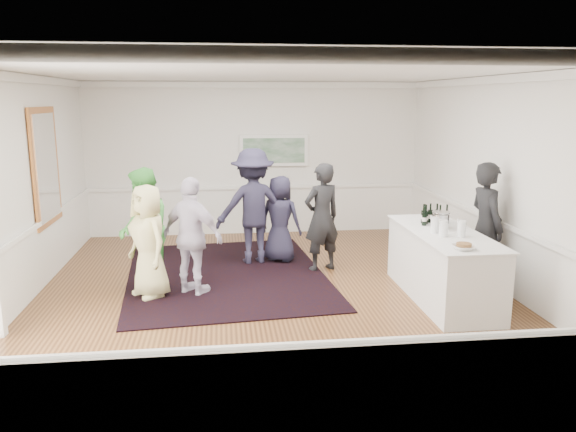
{
  "coord_description": "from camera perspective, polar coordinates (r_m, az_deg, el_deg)",
  "views": [
    {
      "loc": [
        -0.72,
        -7.87,
        2.84
      ],
      "look_at": [
        0.25,
        0.2,
        1.14
      ],
      "focal_mm": 35.0,
      "sensor_mm": 36.0,
      "label": 1
    }
  ],
  "objects": [
    {
      "name": "floor",
      "position": [
        8.4,
        -1.55,
        -7.98
      ],
      "size": [
        8.0,
        8.0,
        0.0
      ],
      "primitive_type": "plane",
      "color": "brown",
      "rests_on": "ground"
    },
    {
      "name": "ceiling",
      "position": [
        7.91,
        -1.68,
        14.4
      ],
      "size": [
        7.0,
        8.0,
        0.02
      ],
      "primitive_type": "cube",
      "color": "white",
      "rests_on": "wall_back"
    },
    {
      "name": "wall_left",
      "position": [
        8.44,
        -26.03,
        2.14
      ],
      "size": [
        0.02,
        8.0,
        3.2
      ],
      "primitive_type": "cube",
      "color": "white",
      "rests_on": "floor"
    },
    {
      "name": "wall_right",
      "position": [
        9.01,
        21.17,
        3.09
      ],
      "size": [
        0.02,
        8.0,
        3.2
      ],
      "primitive_type": "cube",
      "color": "white",
      "rests_on": "floor"
    },
    {
      "name": "wall_back",
      "position": [
        11.95,
        -3.38,
        5.81
      ],
      "size": [
        7.0,
        0.02,
        3.2
      ],
      "primitive_type": "cube",
      "color": "white",
      "rests_on": "floor"
    },
    {
      "name": "wall_front",
      "position": [
        4.12,
        3.52,
        -5.69
      ],
      "size": [
        7.0,
        0.02,
        3.2
      ],
      "primitive_type": "cube",
      "color": "white",
      "rests_on": "floor"
    },
    {
      "name": "wainscoting",
      "position": [
        8.24,
        -1.57,
        -4.71
      ],
      "size": [
        7.0,
        8.0,
        1.0
      ],
      "primitive_type": null,
      "color": "white",
      "rests_on": "floor"
    },
    {
      "name": "mirror",
      "position": [
        9.62,
        -23.38,
        4.62
      ],
      "size": [
        0.05,
        1.25,
        1.85
      ],
      "color": "#CD7C3C",
      "rests_on": "wall_left"
    },
    {
      "name": "landscape_painting",
      "position": [
        11.91,
        -1.44,
        6.67
      ],
      "size": [
        1.44,
        0.06,
        0.66
      ],
      "color": "white",
      "rests_on": "wall_back"
    },
    {
      "name": "area_rug",
      "position": [
        9.35,
        -6.29,
        -5.91
      ],
      "size": [
        3.49,
        4.38,
        0.02
      ],
      "primitive_type": "cube",
      "rotation": [
        0.0,
        0.0,
        0.09
      ],
      "color": "black",
      "rests_on": "floor"
    },
    {
      "name": "serving_table",
      "position": [
        8.4,
        15.41,
        -4.82
      ],
      "size": [
        0.93,
        2.46,
        1.0
      ],
      "color": "white",
      "rests_on": "floor"
    },
    {
      "name": "bartender",
      "position": [
        8.89,
        19.47,
        -1.03
      ],
      "size": [
        0.52,
        0.74,
        1.94
      ],
      "primitive_type": "imported",
      "rotation": [
        0.0,
        0.0,
        1.65
      ],
      "color": "black",
      "rests_on": "floor"
    },
    {
      "name": "guest_tan",
      "position": [
        8.34,
        -13.99,
        -2.51
      ],
      "size": [
        0.89,
        0.97,
        1.66
      ],
      "primitive_type": "imported",
      "rotation": [
        0.0,
        0.0,
        -0.97
      ],
      "color": "#CDC380",
      "rests_on": "floor"
    },
    {
      "name": "guest_green",
      "position": [
        8.64,
        -14.43,
        -1.37
      ],
      "size": [
        0.91,
        1.05,
        1.86
      ],
      "primitive_type": "imported",
      "rotation": [
        0.0,
        0.0,
        -1.31
      ],
      "color": "green",
      "rests_on": "floor"
    },
    {
      "name": "guest_lilac",
      "position": [
        8.3,
        -9.68,
        -2.08
      ],
      "size": [
        1.08,
        0.93,
        1.75
      ],
      "primitive_type": "imported",
      "rotation": [
        0.0,
        0.0,
        2.54
      ],
      "color": "silver",
      "rests_on": "floor"
    },
    {
      "name": "guest_dark_a",
      "position": [
        9.78,
        -3.57,
        0.97
      ],
      "size": [
        1.4,
        0.93,
        2.02
      ],
      "primitive_type": "imported",
      "rotation": [
        0.0,
        0.0,
        3.29
      ],
      "color": "#222035",
      "rests_on": "floor"
    },
    {
      "name": "guest_dark_b",
      "position": [
        9.36,
        3.45,
        -0.14
      ],
      "size": [
        0.78,
        0.66,
        1.82
      ],
      "primitive_type": "imported",
      "rotation": [
        0.0,
        0.0,
        3.54
      ],
      "color": "black",
      "rests_on": "floor"
    },
    {
      "name": "guest_navy",
      "position": [
        9.9,
        -0.8,
        -0.3
      ],
      "size": [
        0.89,
        0.79,
        1.53
      ],
      "primitive_type": "imported",
      "rotation": [
        0.0,
        0.0,
        2.63
      ],
      "color": "#222035",
      "rests_on": "floor"
    },
    {
      "name": "wine_bottles",
      "position": [
        8.72,
        14.39,
        0.25
      ],
      "size": [
        0.45,
        0.27,
        0.31
      ],
      "color": "black",
      "rests_on": "serving_table"
    },
    {
      "name": "juice_pitchers",
      "position": [
        8.02,
        15.81,
        -1.08
      ],
      "size": [
        0.39,
        0.38,
        0.24
      ],
      "color": "#85B13F",
      "rests_on": "serving_table"
    },
    {
      "name": "ice_bucket",
      "position": [
        8.43,
        15.26,
        -0.46
      ],
      "size": [
        0.26,
        0.26,
        0.25
      ],
      "primitive_type": "cylinder",
      "color": "silver",
      "rests_on": "serving_table"
    },
    {
      "name": "nut_bowl",
      "position": [
        7.36,
        17.43,
        -2.96
      ],
      "size": [
        0.28,
        0.28,
        0.07
      ],
      "color": "white",
      "rests_on": "serving_table"
    }
  ]
}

